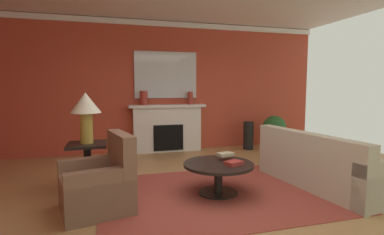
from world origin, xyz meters
TOP-DOWN VIEW (x-y plane):
  - ground_plane at (0.00, 0.00)m, footprint 9.56×9.56m
  - wall_fireplace at (0.00, 3.26)m, footprint 7.95×0.12m
  - crown_moulding at (0.00, 3.18)m, footprint 7.95×0.08m
  - area_rug at (0.22, 0.06)m, footprint 3.28×2.40m
  - fireplace at (0.06, 3.05)m, footprint 1.80×0.35m
  - mantel_mirror at (0.06, 3.17)m, footprint 1.48×0.04m
  - sofa at (1.86, -0.06)m, footprint 1.12×2.19m
  - armchair_near_window at (-1.40, -0.06)m, footprint 0.96×0.96m
  - coffee_table at (0.22, 0.06)m, footprint 1.00×1.00m
  - side_table at (-1.59, 0.77)m, footprint 0.56×0.56m
  - table_lamp at (-1.59, 0.77)m, footprint 0.44×0.44m
  - vase_mantel_left at (-0.49, 3.00)m, footprint 0.17×0.17m
  - vase_mantel_right at (0.61, 3.00)m, footprint 0.13×0.13m
  - vase_tall_corner at (2.02, 2.75)m, footprint 0.25×0.25m
  - book_red_cover at (0.38, -0.09)m, footprint 0.28×0.25m
  - book_art_folio at (0.39, 0.23)m, footprint 0.25×0.19m
  - potted_plant at (2.62, 2.57)m, footprint 0.56×0.56m

SIDE VIEW (x-z plane):
  - ground_plane at x=0.00m, z-range 0.00..0.00m
  - area_rug at x=0.22m, z-range 0.00..0.01m
  - sofa at x=1.86m, z-range -0.13..0.72m
  - armchair_near_window at x=-1.40m, z-range -0.17..0.78m
  - coffee_table at x=0.22m, z-range 0.11..0.56m
  - vase_tall_corner at x=2.02m, z-range 0.00..0.68m
  - side_table at x=-1.59m, z-range 0.05..0.75m
  - book_red_cover at x=0.38m, z-range 0.45..0.51m
  - potted_plant at x=2.62m, z-range 0.08..0.91m
  - book_art_folio at x=0.39m, z-range 0.51..0.55m
  - fireplace at x=0.06m, z-range -0.03..1.09m
  - table_lamp at x=-1.59m, z-range 0.85..1.60m
  - vase_mantel_right at x=0.61m, z-range 1.12..1.42m
  - vase_mantel_left at x=-0.49m, z-range 1.12..1.44m
  - wall_fireplace at x=0.00m, z-range 0.00..3.07m
  - mantel_mirror at x=0.06m, z-range 1.27..2.36m
  - crown_moulding at x=0.00m, z-range 2.93..3.05m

